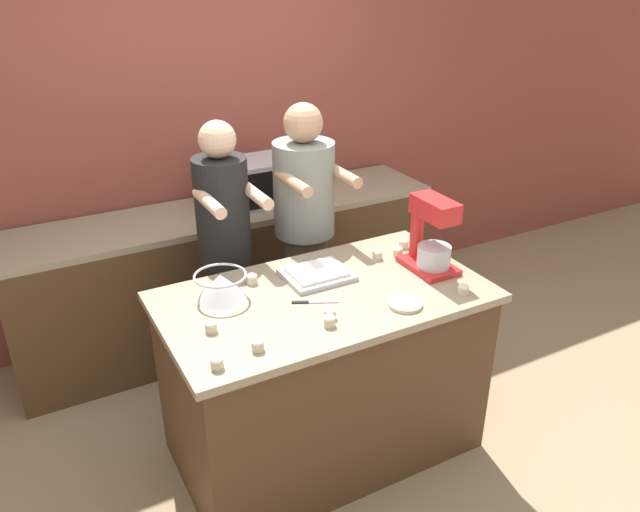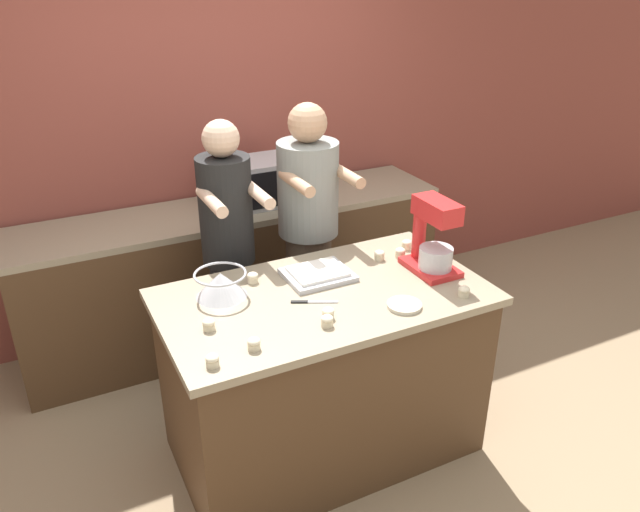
# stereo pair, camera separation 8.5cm
# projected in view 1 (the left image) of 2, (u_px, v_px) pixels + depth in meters

# --- Properties ---
(ground_plane) EXTENTS (16.00, 16.00, 0.00)m
(ground_plane) POSITION_uv_depth(u_px,v_px,m) (324.00, 445.00, 3.39)
(ground_plane) COLOR #937A5B
(back_wall) EXTENTS (10.00, 0.06, 2.70)m
(back_wall) POSITION_uv_depth(u_px,v_px,m) (205.00, 132.00, 4.10)
(back_wall) COLOR brown
(back_wall) RESTS_ON ground_plane
(island_counter) EXTENTS (1.57, 0.87, 0.94)m
(island_counter) POSITION_uv_depth(u_px,v_px,m) (324.00, 374.00, 3.18)
(island_counter) COLOR #4C331E
(island_counter) RESTS_ON ground_plane
(back_counter) EXTENTS (2.80, 0.60, 0.94)m
(back_counter) POSITION_uv_depth(u_px,v_px,m) (232.00, 273.00, 4.20)
(back_counter) COLOR #4C331E
(back_counter) RESTS_ON ground_plane
(person_left) EXTENTS (0.31, 0.49, 1.65)m
(person_left) POSITION_uv_depth(u_px,v_px,m) (226.00, 258.00, 3.47)
(person_left) COLOR #232328
(person_left) RESTS_ON ground_plane
(person_right) EXTENTS (0.36, 0.52, 1.69)m
(person_right) POSITION_uv_depth(u_px,v_px,m) (305.00, 240.00, 3.68)
(person_right) COLOR brown
(person_right) RESTS_ON ground_plane
(stand_mixer) EXTENTS (0.20, 0.30, 0.39)m
(stand_mixer) POSITION_uv_depth(u_px,v_px,m) (431.00, 238.00, 3.14)
(stand_mixer) COLOR red
(stand_mixer) RESTS_ON island_counter
(mixing_bowl) EXTENTS (0.25, 0.25, 0.12)m
(mixing_bowl) POSITION_uv_depth(u_px,v_px,m) (221.00, 285.00, 2.91)
(mixing_bowl) COLOR #BCBCC1
(mixing_bowl) RESTS_ON island_counter
(baking_tray) EXTENTS (0.33, 0.27, 0.04)m
(baking_tray) POSITION_uv_depth(u_px,v_px,m) (317.00, 274.00, 3.12)
(baking_tray) COLOR #BCBCC1
(baking_tray) RESTS_ON island_counter
(microwave_oven) EXTENTS (0.49, 0.35, 0.29)m
(microwave_oven) POSITION_uv_depth(u_px,v_px,m) (249.00, 183.00, 4.00)
(microwave_oven) COLOR #B7B7BC
(microwave_oven) RESTS_ON back_counter
(small_plate) EXTENTS (0.16, 0.16, 0.02)m
(small_plate) POSITION_uv_depth(u_px,v_px,m) (405.00, 304.00, 2.87)
(small_plate) COLOR beige
(small_plate) RESTS_ON island_counter
(knife) EXTENTS (0.20, 0.11, 0.01)m
(knife) POSITION_uv_depth(u_px,v_px,m) (312.00, 302.00, 2.89)
(knife) COLOR #BCBCC1
(knife) RESTS_ON island_counter
(cupcake_0) EXTENTS (0.05, 0.05, 0.05)m
(cupcake_0) POSITION_uv_depth(u_px,v_px,m) (330.00, 313.00, 2.76)
(cupcake_0) COLOR beige
(cupcake_0) RESTS_ON island_counter
(cupcake_1) EXTENTS (0.05, 0.05, 0.05)m
(cupcake_1) POSITION_uv_depth(u_px,v_px,m) (404.00, 243.00, 3.43)
(cupcake_1) COLOR beige
(cupcake_1) RESTS_ON island_counter
(cupcake_2) EXTENTS (0.05, 0.05, 0.05)m
(cupcake_2) POSITION_uv_depth(u_px,v_px,m) (211.00, 326.00, 2.66)
(cupcake_2) COLOR beige
(cupcake_2) RESTS_ON island_counter
(cupcake_3) EXTENTS (0.05, 0.05, 0.05)m
(cupcake_3) POSITION_uv_depth(u_px,v_px,m) (463.00, 289.00, 2.96)
(cupcake_3) COLOR beige
(cupcake_3) RESTS_ON island_counter
(cupcake_4) EXTENTS (0.05, 0.05, 0.05)m
(cupcake_4) POSITION_uv_depth(u_px,v_px,m) (217.00, 362.00, 2.43)
(cupcake_4) COLOR beige
(cupcake_4) RESTS_ON island_counter
(cupcake_5) EXTENTS (0.05, 0.05, 0.05)m
(cupcake_5) POSITION_uv_depth(u_px,v_px,m) (252.00, 278.00, 3.06)
(cupcake_5) COLOR beige
(cupcake_5) RESTS_ON island_counter
(cupcake_6) EXTENTS (0.05, 0.05, 0.05)m
(cupcake_6) POSITION_uv_depth(u_px,v_px,m) (417.00, 239.00, 3.47)
(cupcake_6) COLOR beige
(cupcake_6) RESTS_ON island_counter
(cupcake_7) EXTENTS (0.05, 0.05, 0.05)m
(cupcake_7) POSITION_uv_depth(u_px,v_px,m) (330.00, 321.00, 2.70)
(cupcake_7) COLOR beige
(cupcake_7) RESTS_ON island_counter
(cupcake_8) EXTENTS (0.05, 0.05, 0.05)m
(cupcake_8) POSITION_uv_depth(u_px,v_px,m) (377.00, 254.00, 3.30)
(cupcake_8) COLOR beige
(cupcake_8) RESTS_ON island_counter
(cupcake_9) EXTENTS (0.05, 0.05, 0.05)m
(cupcake_9) POSITION_uv_depth(u_px,v_px,m) (398.00, 251.00, 3.33)
(cupcake_9) COLOR beige
(cupcake_9) RESTS_ON island_counter
(cupcake_10) EXTENTS (0.05, 0.05, 0.05)m
(cupcake_10) POSITION_uv_depth(u_px,v_px,m) (258.00, 345.00, 2.54)
(cupcake_10) COLOR beige
(cupcake_10) RESTS_ON island_counter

